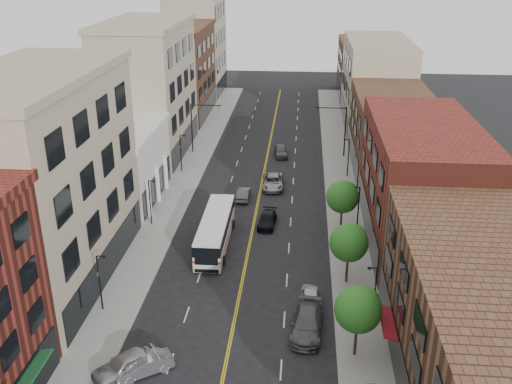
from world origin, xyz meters
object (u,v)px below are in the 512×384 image
(car_lane_a, at_px, (267,220))
(car_lane_c, at_px, (281,151))
(city_bus, at_px, (215,229))
(car_lane_b, at_px, (273,182))
(car_parked_mid, at_px, (307,324))
(car_parked_far, at_px, (311,302))
(car_angle_a, at_px, (126,364))
(car_angle_b, at_px, (144,365))
(car_lane_behind, at_px, (244,194))

(car_lane_a, relative_size, car_lane_c, 1.00)
(city_bus, bearing_deg, car_lane_b, 71.99)
(car_parked_mid, distance_m, car_lane_c, 41.32)
(car_parked_mid, bearing_deg, car_parked_far, 88.36)
(car_angle_a, bearing_deg, car_lane_c, 125.91)
(car_lane_b, bearing_deg, car_angle_b, -103.99)
(city_bus, relative_size, car_angle_a, 2.44)
(city_bus, distance_m, car_angle_a, 19.71)
(city_bus, xyz_separation_m, car_parked_far, (9.54, -10.45, -1.02))
(car_angle_a, relative_size, car_lane_c, 1.10)
(car_parked_far, bearing_deg, car_angle_b, -146.34)
(city_bus, bearing_deg, car_parked_far, -48.14)
(city_bus, bearing_deg, car_angle_b, -97.07)
(car_angle_a, bearing_deg, car_lane_a, 117.57)
(car_angle_a, xyz_separation_m, car_lane_a, (8.30, 24.23, -0.19))
(car_parked_mid, relative_size, car_lane_behind, 1.40)
(city_bus, xyz_separation_m, car_lane_b, (4.90, 15.56, -1.00))
(car_angle_a, distance_m, car_lane_behind, 31.45)
(car_parked_mid, bearing_deg, car_lane_a, 107.70)
(car_lane_a, bearing_deg, car_lane_b, 94.29)
(car_parked_mid, xyz_separation_m, car_lane_behind, (-7.60, 25.26, -0.15))
(car_angle_a, xyz_separation_m, car_lane_c, (8.76, 46.93, -0.07))
(car_parked_mid, xyz_separation_m, car_lane_b, (-4.30, 29.15, -0.05))
(car_lane_b, height_order, car_lane_c, car_lane_b)
(car_parked_far, height_order, car_lane_behind, car_parked_far)
(car_parked_far, relative_size, car_lane_behind, 1.09)
(city_bus, height_order, car_lane_b, city_bus)
(car_parked_mid, xyz_separation_m, car_lane_c, (-3.85, 41.14, -0.06))
(car_lane_a, distance_m, car_lane_c, 22.71)
(car_angle_a, relative_size, car_parked_far, 1.11)
(car_angle_a, relative_size, car_angle_b, 1.17)
(car_parked_far, height_order, car_lane_c, car_lane_c)
(car_lane_c, bearing_deg, city_bus, -107.51)
(city_bus, height_order, car_angle_a, city_bus)
(car_angle_b, relative_size, car_lane_a, 0.94)
(city_bus, distance_m, car_lane_b, 16.34)
(car_parked_far, relative_size, car_lane_a, 0.99)
(car_parked_far, bearing_deg, car_parked_mid, -99.25)
(car_lane_behind, bearing_deg, car_parked_far, 109.81)
(car_lane_a, bearing_deg, car_lane_behind, 120.12)
(car_lane_a, height_order, car_lane_b, car_lane_b)
(car_parked_far, height_order, car_lane_a, car_parked_far)
(car_angle_b, bearing_deg, city_bus, 139.85)
(car_lane_behind, bearing_deg, city_bus, 82.25)
(city_bus, distance_m, car_lane_behind, 11.83)
(car_angle_a, height_order, car_lane_behind, car_angle_a)
(car_parked_far, bearing_deg, car_lane_c, 93.27)
(city_bus, height_order, car_angle_b, city_bus)
(car_parked_mid, distance_m, car_parked_far, 3.16)
(car_angle_b, bearing_deg, car_lane_a, 129.94)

